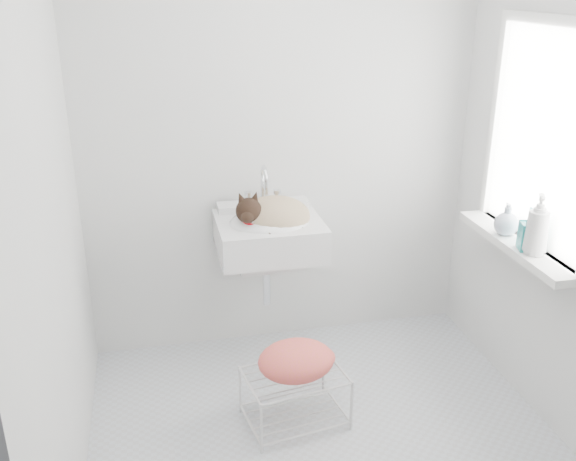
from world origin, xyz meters
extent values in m
cube|color=silver|center=(0.00, 0.00, 0.00)|extent=(2.20, 2.00, 0.02)
cube|color=silver|center=(0.00, 1.00, 1.25)|extent=(2.20, 0.02, 2.50)
cube|color=silver|center=(1.10, 0.00, 1.25)|extent=(0.02, 2.00, 2.50)
cube|color=silver|center=(-1.10, 0.00, 1.25)|extent=(0.02, 2.00, 2.50)
cube|color=white|center=(1.09, 0.20, 1.35)|extent=(0.01, 0.80, 1.00)
cube|color=white|center=(1.07, 0.20, 1.35)|extent=(0.04, 0.90, 1.10)
cube|color=white|center=(1.01, 0.20, 0.83)|extent=(0.16, 0.88, 0.04)
cube|color=white|center=(-0.12, 0.74, 0.85)|extent=(0.56, 0.48, 0.22)
ellipsoid|color=tan|center=(-0.09, 0.73, 0.88)|extent=(0.37, 0.32, 0.19)
sphere|color=black|center=(-0.24, 0.67, 0.97)|extent=(0.14, 0.14, 0.14)
torus|color=#A0050C|center=(-0.22, 0.66, 0.93)|extent=(0.12, 0.12, 0.05)
cube|color=silver|center=(-0.11, 0.16, 0.15)|extent=(0.50, 0.39, 0.27)
ellipsoid|color=orange|center=(-0.11, 0.15, 0.30)|extent=(0.40, 0.30, 0.15)
imported|color=silver|center=(1.00, 0.04, 0.85)|extent=(0.13, 0.13, 0.25)
imported|color=teal|center=(1.00, 0.09, 0.85)|extent=(0.11, 0.11, 0.20)
imported|color=#A6ADC1|center=(1.00, 0.29, 0.85)|extent=(0.15, 0.15, 0.16)
camera|label=1|loc=(-0.70, -2.35, 2.05)|focal=39.59mm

